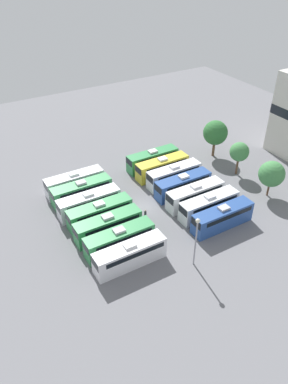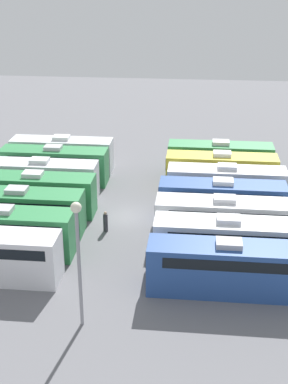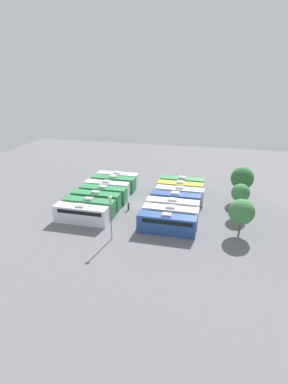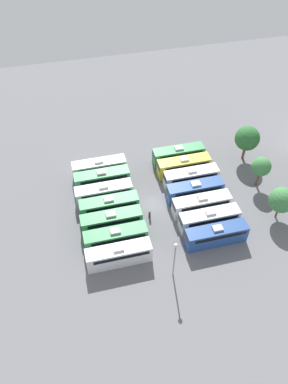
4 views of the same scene
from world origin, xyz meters
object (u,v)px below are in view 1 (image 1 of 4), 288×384
Objects in this scene: bus_6 at (130,254)px; tree_0 at (215,133)px; bus_5 at (120,239)px; bus_1 at (82,191)px; bus_11 at (195,194)px; bus_7 at (153,159)px; bus_12 at (209,205)px; bus_8 at (162,167)px; bus_10 at (183,184)px; tree_1 at (239,152)px; bus_0 at (75,182)px; tree_2 at (272,174)px; bus_9 at (174,175)px; bus_2 at (89,202)px; worker_person at (145,215)px; bus_3 at (100,213)px; bus_13 at (223,217)px; light_pole at (196,234)px; bus_4 at (108,225)px.

bus_6 is 34.07m from tree_0.
bus_1 is at bearing 179.65° from bus_5.
bus_1 is 17.04m from bus_6.
bus_7 is at bearing 179.51° from bus_11.
bus_12 is (-0.05, 15.73, 0.00)m from bus_5.
bus_8 is 1.00× the size of bus_12.
bus_5 is 1.00× the size of bus_11.
tree_1 is at bearing 91.15° from bus_10.
bus_1 is at bearing -88.03° from tree_0.
tree_2 reaches higher than bus_0.
bus_5 is 19.02m from bus_9.
bus_12 is at bearing 0.08° from bus_7.
bus_6 is (13.43, 0.01, 0.00)m from bus_2.
tree_2 reaches higher than bus_11.
bus_5 is 1.60× the size of tree_1.
bus_6 is 1.00× the size of bus_12.
bus_0 is 1.00× the size of bus_10.
bus_1 is at bearing -90.62° from bus_8.
bus_10 is 1.60× the size of tree_1.
tree_1 is at bearing -5.20° from tree_0.
bus_5 is 7.80m from worker_person.
tree_1 reaches higher than bus_5.
bus_0 is 28.75m from tree_0.
tree_1 is at bearing 110.37° from bus_6.
bus_3 is 1.00× the size of bus_11.
bus_0 is 6.72m from bus_2.
bus_10 is 6.00× the size of worker_person.
bus_0 is at bearing -142.38° from bus_13.
bus_11 is at bearing -0.01° from bus_10.
bus_7 is 1.00× the size of bus_13.
bus_12 is at bearing -94.59° from tree_2.
bus_7 is 15.85m from tree_1.
bus_11 and bus_13 have the same top height.
tree_2 is at bearing 74.16° from bus_3.
bus_5 is at bearing -0.35° from bus_1.
bus_1 is 16.34m from bus_9.
bus_12 is (13.66, 15.64, 0.00)m from bus_1.
bus_0 and bus_13 have the same top height.
bus_2 is 29.28m from tree_0.
bus_5 is 27.80m from tree_2.
bus_1 is at bearing -131.14° from bus_12.
bus_9 is at bearing 153.54° from light_pole.
light_pole reaches higher than worker_person.
bus_7 is (-20.18, 15.87, 0.00)m from bus_6.
bus_0 is 1.00× the size of bus_11.
bus_5 is 28.90m from tree_1.
bus_4 and bus_8 have the same top height.
worker_person is at bearing -113.81° from bus_12.
bus_13 is 12.54m from tree_2.
bus_10 is at bearing 179.99° from bus_11.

